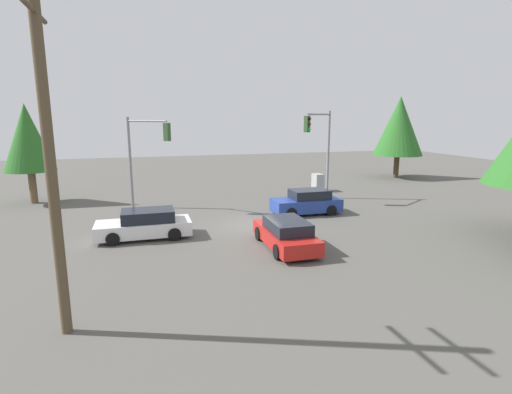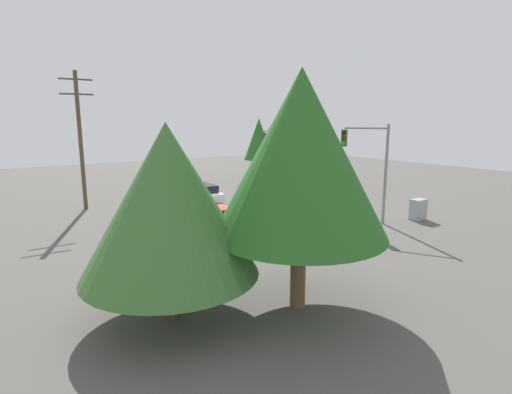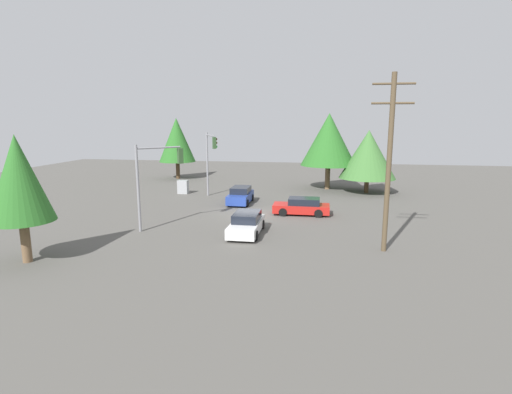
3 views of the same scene
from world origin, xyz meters
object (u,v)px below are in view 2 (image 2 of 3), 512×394
Objects in this scene: sedan_red at (197,213)px; sedan_white at (202,193)px; sedan_blue at (301,211)px; traffic_signal_main at (369,157)px; traffic_signal_cross at (267,149)px; electrical_cabinet at (418,209)px.

sedan_white is at bearing 151.29° from sedan_red.
sedan_blue is 0.91× the size of sedan_white.
traffic_signal_main is at bearing 57.36° from sedan_red.
sedan_blue is 10.45m from traffic_signal_cross.
sedan_white is 0.77× the size of traffic_signal_cross.
traffic_signal_cross is (0.46, 11.50, -0.24)m from traffic_signal_main.
traffic_signal_main is at bearing 156.07° from electrical_cabinet.
traffic_signal_cross reaches higher than electrical_cabinet.
sedan_red is 6.86m from sedan_white.
sedan_blue is 5.37m from traffic_signal_main.
sedan_blue is 0.66× the size of traffic_signal_main.
traffic_signal_main is (9.01, -5.77, 3.52)m from sedan_red.
sedan_red is at bearing -14.77° from traffic_signal_cross.
sedan_red is 0.76× the size of traffic_signal_cross.
traffic_signal_cross is (9.47, 5.73, 3.29)m from sedan_red.
sedan_blue is 3.00× the size of electrical_cabinet.
traffic_signal_cross is at bearing -2.64° from sedan_white.
sedan_blue is at bearing 58.63° from sedan_red.
sedan_white reaches higher than sedan_red.
sedan_white is 13.56m from traffic_signal_main.
traffic_signal_main is 1.07× the size of traffic_signal_cross.
electrical_cabinet is at bearing -29.63° from sedan_blue.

